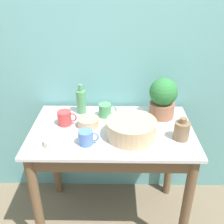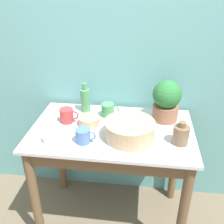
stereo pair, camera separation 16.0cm
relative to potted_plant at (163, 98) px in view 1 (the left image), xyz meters
name	(u,v)px [view 1 (the left image)]	position (x,y,z in m)	size (l,w,h in m)	color
wall_back	(113,50)	(-0.33, 0.20, 0.26)	(6.00, 0.05, 2.40)	#609E9E
counter_table	(112,154)	(-0.33, -0.19, -0.33)	(1.02, 0.63, 0.79)	brown
potted_plant	(163,98)	(0.00, 0.00, 0.00)	(0.19, 0.19, 0.28)	#8C5B42
bowl_wash_large	(131,129)	(-0.22, -0.25, -0.09)	(0.30, 0.30, 0.11)	tan
bottle_tall	(81,101)	(-0.55, 0.05, -0.05)	(0.06, 0.06, 0.21)	#4C8C59
bottle_short	(182,130)	(0.07, -0.27, -0.08)	(0.09, 0.09, 0.14)	brown
mug_green	(105,110)	(-0.38, 0.00, -0.10)	(0.12, 0.09, 0.09)	#4C935B
mug_red	(65,118)	(-0.64, -0.12, -0.09)	(0.12, 0.09, 0.09)	#C63838
mug_blue	(86,138)	(-0.48, -0.33, -0.10)	(0.12, 0.09, 0.09)	#4C70B7
bowl_small_tan	(88,122)	(-0.49, -0.13, -0.11)	(0.14, 0.14, 0.06)	tan
bowl_small_cream	(55,141)	(-0.66, -0.34, -0.12)	(0.14, 0.14, 0.04)	beige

